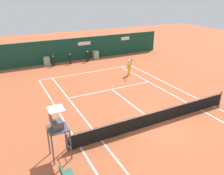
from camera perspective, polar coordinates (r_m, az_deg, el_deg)
name	(u,v)px	position (r m, az deg, el deg)	size (l,w,h in m)	color
ground_plane	(151,119)	(15.53, 9.99, -8.00)	(80.00, 80.00, 0.01)	#B25633
tennis_net	(157,117)	(14.90, 11.46, -7.29)	(12.10, 0.10, 1.07)	#4C4C51
sponsor_back_wall	(73,50)	(28.84, -9.95, 9.40)	(25.00, 1.02, 2.79)	#144233
umpire_chair	(57,126)	(11.51, -13.73, -9.57)	(1.00, 1.00, 2.80)	#47474C
player_on_baseline	(129,66)	(23.21, 4.40, 5.41)	(0.54, 0.73, 1.82)	yellow
ball_kid_right_post	(70,58)	(27.54, -10.58, 7.41)	(0.43, 0.18, 1.28)	black
ball_kid_centre_post	(53,60)	(27.05, -14.73, 6.75)	(0.42, 0.20, 1.27)	black
ball_kid_left_post	(87,55)	(28.22, -6.29, 8.15)	(0.46, 0.19, 1.38)	black
tennis_ball_by_sideline	(172,100)	(18.42, 15.03, -3.20)	(0.07, 0.07, 0.07)	#CCE033
tennis_ball_near_service_line	(92,92)	(19.37, -5.07, -1.15)	(0.07, 0.07, 0.07)	#CCE033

